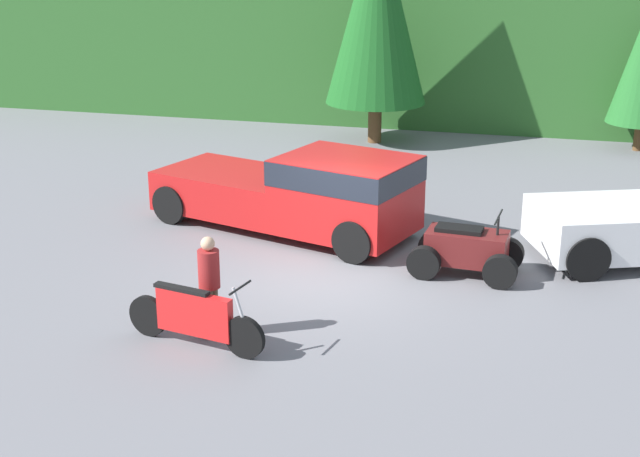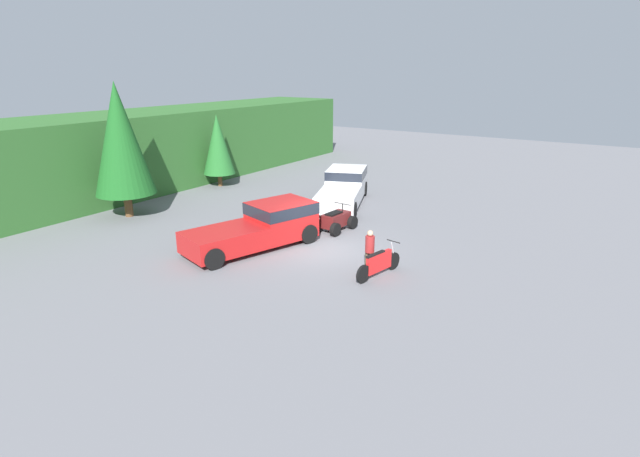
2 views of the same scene
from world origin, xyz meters
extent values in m
plane|color=slate|center=(0.00, 0.00, 0.00)|extent=(80.00, 80.00, 0.00)
cube|color=#2D6028|center=(0.00, 16.00, 2.37)|extent=(44.00, 6.00, 4.73)
cylinder|color=brown|center=(-1.29, 11.10, 0.61)|extent=(0.41, 0.41, 1.22)
cone|color=#19561E|center=(-1.29, 11.10, 4.00)|extent=(2.98, 2.98, 5.56)
cylinder|color=brown|center=(6.39, 12.03, 0.41)|extent=(0.28, 0.28, 0.83)
cube|color=red|center=(-0.09, 2.10, 1.01)|extent=(3.09, 2.76, 1.56)
cube|color=#1E232D|center=(-0.09, 2.10, 1.52)|extent=(3.11, 2.79, 0.50)
cube|color=red|center=(-2.84, 2.94, 0.67)|extent=(3.64, 2.93, 0.87)
cylinder|color=black|center=(0.90, 2.80, 0.43)|extent=(0.90, 0.52, 0.86)
cylinder|color=black|center=(0.33, 0.96, 0.43)|extent=(0.90, 0.52, 0.86)
cylinder|color=black|center=(-3.54, 4.16, 0.43)|extent=(0.90, 0.52, 0.86)
cylinder|color=black|center=(-4.10, 2.32, 0.43)|extent=(0.90, 0.52, 0.86)
cube|color=white|center=(5.35, 2.45, 0.67)|extent=(3.82, 3.15, 0.87)
cylinder|color=black|center=(3.99, 2.94, 0.43)|extent=(0.90, 0.58, 0.86)
cylinder|color=black|center=(4.69, 1.15, 0.43)|extent=(0.90, 0.58, 0.86)
cylinder|color=black|center=(-0.38, -3.45, 0.34)|extent=(0.68, 0.23, 0.68)
cylinder|color=black|center=(-2.13, -3.09, 0.34)|extent=(0.68, 0.23, 0.68)
cube|color=red|center=(-1.25, -3.27, 0.55)|extent=(1.32, 0.42, 0.69)
cylinder|color=#B7B7BC|center=(-0.43, -3.44, 0.74)|extent=(0.30, 0.11, 0.78)
cylinder|color=black|center=(-0.43, -3.44, 1.14)|extent=(0.16, 0.60, 0.04)
cube|color=black|center=(-1.47, -3.22, 0.92)|extent=(0.97, 0.33, 0.06)
cylinder|color=black|center=(3.26, 1.32, 0.31)|extent=(0.64, 0.27, 0.62)
cylinder|color=black|center=(3.19, 0.34, 0.31)|extent=(0.64, 0.27, 0.62)
cylinder|color=black|center=(1.85, 1.42, 0.31)|extent=(0.64, 0.27, 0.62)
cylinder|color=black|center=(1.78, 0.45, 0.31)|extent=(0.64, 0.27, 0.62)
cube|color=#5B1919|center=(2.52, 0.88, 0.54)|extent=(1.55, 0.87, 0.61)
cylinder|color=black|center=(3.07, 0.84, 1.01)|extent=(0.05, 0.05, 0.35)
cylinder|color=black|center=(3.07, 0.84, 1.19)|extent=(0.10, 0.92, 0.04)
cube|color=black|center=(2.36, 0.89, 0.88)|extent=(0.90, 0.50, 0.08)
cylinder|color=brown|center=(-1.15, -2.73, 0.41)|extent=(0.19, 0.19, 0.83)
cylinder|color=brown|center=(-1.17, -2.92, 0.41)|extent=(0.19, 0.19, 0.83)
cylinder|color=maroon|center=(-1.16, -2.83, 1.14)|extent=(0.37, 0.37, 0.62)
sphere|color=tan|center=(-1.16, -2.83, 1.56)|extent=(0.24, 0.24, 0.22)
camera|label=1|loc=(3.83, -14.98, 6.24)|focal=50.00mm
camera|label=2|loc=(-16.76, -10.73, 7.37)|focal=28.00mm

